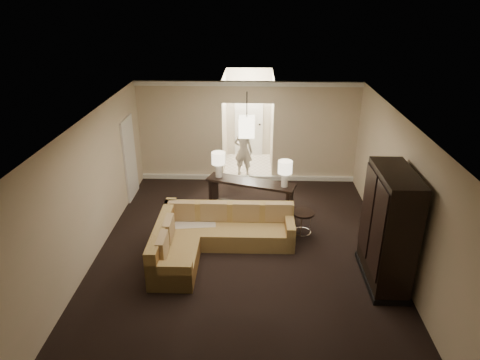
{
  "coord_description": "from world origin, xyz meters",
  "views": [
    {
      "loc": [
        0.19,
        -7.23,
        4.98
      ],
      "look_at": [
        -0.11,
        1.2,
        1.21
      ],
      "focal_mm": 32.0,
      "sensor_mm": 36.0,
      "label": 1
    }
  ],
  "objects_px": {
    "sectional_sofa": "(212,236)",
    "coffee_table": "(193,224)",
    "person": "(243,148)",
    "console_table": "(251,194)",
    "armoire": "(388,231)",
    "drink_table": "(303,219)"
  },
  "relations": [
    {
      "from": "sectional_sofa",
      "to": "coffee_table",
      "type": "relative_size",
      "value": 2.53
    },
    {
      "from": "coffee_table",
      "to": "person",
      "type": "relative_size",
      "value": 0.67
    },
    {
      "from": "sectional_sofa",
      "to": "person",
      "type": "bearing_deg",
      "value": 81.86
    },
    {
      "from": "armoire",
      "to": "person",
      "type": "height_order",
      "value": "armoire"
    },
    {
      "from": "coffee_table",
      "to": "console_table",
      "type": "height_order",
      "value": "console_table"
    },
    {
      "from": "sectional_sofa",
      "to": "coffee_table",
      "type": "bearing_deg",
      "value": 124.1
    },
    {
      "from": "console_table",
      "to": "person",
      "type": "distance_m",
      "value": 2.34
    },
    {
      "from": "console_table",
      "to": "drink_table",
      "type": "xyz_separation_m",
      "value": [
        1.15,
        -1.07,
        -0.06
      ]
    },
    {
      "from": "sectional_sofa",
      "to": "drink_table",
      "type": "distance_m",
      "value": 2.03
    },
    {
      "from": "person",
      "to": "drink_table",
      "type": "bearing_deg",
      "value": 129.61
    },
    {
      "from": "sectional_sofa",
      "to": "person",
      "type": "xyz_separation_m",
      "value": [
        0.54,
        4.0,
        0.49
      ]
    },
    {
      "from": "console_table",
      "to": "drink_table",
      "type": "height_order",
      "value": "console_table"
    },
    {
      "from": "coffee_table",
      "to": "drink_table",
      "type": "relative_size",
      "value": 1.84
    },
    {
      "from": "coffee_table",
      "to": "console_table",
      "type": "relative_size",
      "value": 0.51
    },
    {
      "from": "coffee_table",
      "to": "console_table",
      "type": "distance_m",
      "value": 1.64
    },
    {
      "from": "console_table",
      "to": "drink_table",
      "type": "distance_m",
      "value": 1.58
    },
    {
      "from": "person",
      "to": "sectional_sofa",
      "type": "bearing_deg",
      "value": 99.52
    },
    {
      "from": "console_table",
      "to": "drink_table",
      "type": "bearing_deg",
      "value": -24.95
    },
    {
      "from": "sectional_sofa",
      "to": "coffee_table",
      "type": "distance_m",
      "value": 0.86
    },
    {
      "from": "drink_table",
      "to": "sectional_sofa",
      "type": "bearing_deg",
      "value": -161.98
    },
    {
      "from": "armoire",
      "to": "console_table",
      "type": "bearing_deg",
      "value": 134.03
    },
    {
      "from": "sectional_sofa",
      "to": "person",
      "type": "distance_m",
      "value": 4.07
    }
  ]
}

